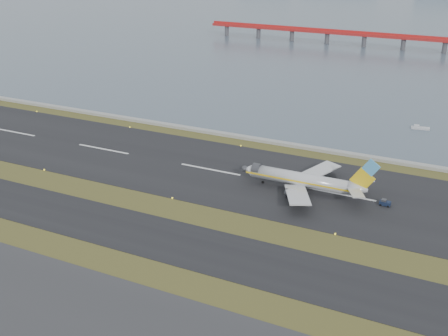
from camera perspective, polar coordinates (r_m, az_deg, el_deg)
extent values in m
plane|color=#374117|center=(146.88, -6.76, -4.28)|extent=(1000.00, 1000.00, 0.00)
cube|color=black|center=(138.16, -9.43, -6.27)|extent=(1000.00, 18.00, 0.10)
cube|color=black|center=(170.38, -1.40, -0.16)|extent=(1000.00, 45.00, 0.10)
cube|color=gray|center=(195.52, 2.63, 3.04)|extent=(1000.00, 2.50, 1.00)
cube|color=#475865|center=(577.73, 19.21, 14.94)|extent=(1400.00, 800.00, 1.30)
cube|color=red|center=(367.85, 17.82, 12.48)|extent=(260.00, 5.00, 1.60)
cube|color=red|center=(367.62, 17.85, 12.71)|extent=(260.00, 0.40, 1.40)
cylinder|color=#4C4C51|center=(393.85, 3.53, 13.44)|extent=(2.80, 2.80, 7.00)
cylinder|color=#4C4C51|center=(368.60, 17.74, 11.80)|extent=(2.80, 2.80, 7.00)
cylinder|color=silver|center=(156.67, 7.73, -1.12)|extent=(28.00, 3.80, 3.80)
cone|color=silver|center=(161.66, 2.50, -0.15)|extent=(3.20, 3.80, 3.80)
cone|color=silver|center=(152.89, 13.49, -2.07)|extent=(5.00, 3.80, 3.80)
cube|color=yellow|center=(155.00, 7.50, -1.38)|extent=(31.00, 0.06, 0.45)
cube|color=yellow|center=(158.35, 7.95, -0.87)|extent=(31.00, 0.06, 0.45)
cube|color=silver|center=(148.98, 7.47, -2.71)|extent=(11.31, 15.89, 1.66)
cube|color=silver|center=(163.86, 9.40, -0.39)|extent=(11.31, 15.89, 1.66)
cylinder|color=#39393E|center=(152.12, 7.15, -2.63)|extent=(4.20, 2.10, 2.10)
cylinder|color=#39393E|center=(162.56, 8.54, -0.99)|extent=(4.20, 2.10, 2.10)
cube|color=yellow|center=(151.59, 13.88, -1.13)|extent=(6.80, 0.35, 6.85)
cube|color=#51A9E7|center=(149.86, 14.72, 0.04)|extent=(4.85, 0.37, 4.90)
cube|color=silver|center=(149.24, 13.28, -2.47)|extent=(5.64, 6.80, 0.22)
cube|color=silver|center=(156.06, 13.94, -1.39)|extent=(5.64, 6.80, 0.22)
cylinder|color=black|center=(161.27, 3.98, -1.43)|extent=(0.80, 0.28, 0.80)
cylinder|color=black|center=(155.05, 7.87, -2.59)|extent=(1.00, 0.38, 1.00)
cylinder|color=black|center=(159.92, 8.51, -1.82)|extent=(1.00, 0.38, 1.00)
cube|color=#141E37|center=(153.72, 16.04, -3.45)|extent=(2.88, 1.70, 1.06)
cube|color=#39393E|center=(153.47, 15.94, -3.19)|extent=(1.29, 1.37, 0.62)
cylinder|color=black|center=(153.46, 15.61, -3.65)|extent=(0.63, 0.29, 0.62)
cylinder|color=black|center=(154.71, 15.74, -3.44)|extent=(0.63, 0.29, 0.62)
cylinder|color=black|center=(153.14, 16.32, -3.79)|extent=(0.63, 0.29, 0.62)
cylinder|color=black|center=(154.40, 16.43, -3.58)|extent=(0.63, 0.29, 0.62)
cube|color=#BCBDC1|center=(218.15, 19.32, 3.83)|extent=(6.71, 3.01, 0.83)
cube|color=#BCBDC1|center=(217.86, 18.99, 4.06)|extent=(2.06, 1.75, 0.83)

